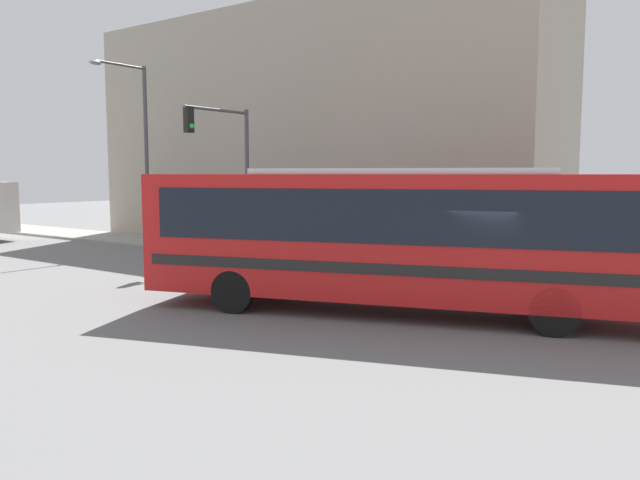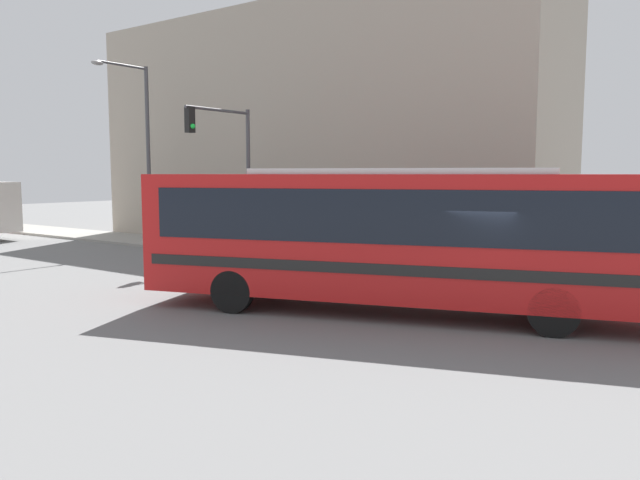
# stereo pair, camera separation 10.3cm
# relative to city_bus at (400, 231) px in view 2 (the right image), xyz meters

# --- Properties ---
(ground_plane) EXTENTS (120.00, 120.00, 0.00)m
(ground_plane) POSITION_rel_city_bus_xyz_m (0.43, -1.58, -1.95)
(ground_plane) COLOR slate
(sidewalk) EXTENTS (3.06, 70.00, 0.12)m
(sidewalk) POSITION_rel_city_bus_xyz_m (6.46, 18.42, -1.89)
(sidewalk) COLOR gray
(sidewalk) RESTS_ON ground_plane
(building_facade) EXTENTS (6.00, 22.53, 10.59)m
(building_facade) POSITION_rel_city_bus_xyz_m (10.99, 10.68, 3.35)
(building_facade) COLOR #9E9384
(building_facade) RESTS_ON ground_plane
(city_bus) EXTENTS (6.07, 12.25, 3.37)m
(city_bus) POSITION_rel_city_bus_xyz_m (0.00, 0.00, 0.00)
(city_bus) COLOR red
(city_bus) RESTS_ON ground_plane
(fire_hydrant) EXTENTS (0.25, 0.34, 0.71)m
(fire_hydrant) POSITION_rel_city_bus_xyz_m (5.53, 3.41, -1.47)
(fire_hydrant) COLOR red
(fire_hydrant) RESTS_ON sidewalk
(traffic_light_pole) EXTENTS (3.28, 0.35, 5.62)m
(traffic_light_pole) POSITION_rel_city_bus_xyz_m (4.59, 9.88, 2.01)
(traffic_light_pole) COLOR #47474C
(traffic_light_pole) RESTS_ON sidewalk
(parking_meter) EXTENTS (0.14, 0.14, 1.34)m
(parking_meter) POSITION_rel_city_bus_xyz_m (5.53, 7.45, -0.92)
(parking_meter) COLOR #47474C
(parking_meter) RESTS_ON sidewalk
(street_lamp) EXTENTS (2.86, 0.28, 7.87)m
(street_lamp) POSITION_rel_city_bus_xyz_m (5.42, 16.05, 2.84)
(street_lamp) COLOR #47474C
(street_lamp) RESTS_ON sidewalk
(pedestrian_near_corner) EXTENTS (0.34, 0.34, 1.72)m
(pedestrian_near_corner) POSITION_rel_city_bus_xyz_m (7.02, 3.83, -0.95)
(pedestrian_near_corner) COLOR slate
(pedestrian_near_corner) RESTS_ON sidewalk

